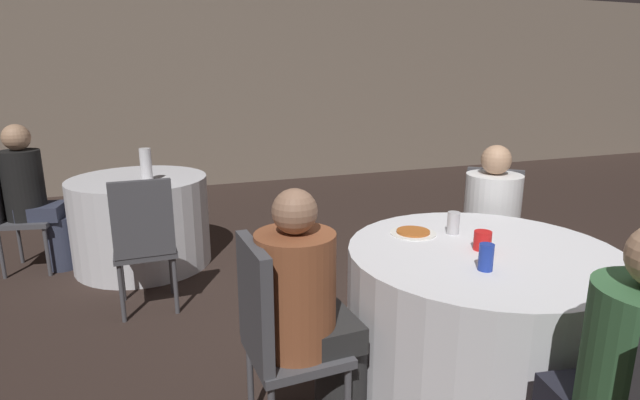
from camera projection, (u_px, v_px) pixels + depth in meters
name	position (u px, v px, depth m)	size (l,w,h in m)	color
ground_plane	(475.00, 364.00, 2.83)	(16.00, 16.00, 0.00)	#332621
wall_back	(258.00, 85.00, 7.15)	(16.00, 0.06, 2.80)	gray
table_near	(478.00, 319.00, 2.57)	(1.35, 1.35, 0.75)	silver
table_far	(141.00, 221.00, 4.22)	(1.12, 1.12, 0.75)	silver
chair_near_west	(274.00, 328.00, 2.12)	(0.42, 0.42, 0.95)	#47474C
chair_near_northeast	(491.00, 226.00, 3.51)	(0.56, 0.56, 0.95)	#47474C
chair_far_south	(144.00, 236.00, 3.29)	(0.41, 0.41, 0.95)	#47474C
chair_far_west	(13.00, 206.00, 4.02)	(0.47, 0.47, 0.95)	#47474C
person_floral_shirt	(310.00, 314.00, 2.17)	(0.51, 0.35, 1.15)	#282828
person_white_shirt	(490.00, 227.00, 3.36)	(0.50, 0.51, 1.14)	#33384C
person_black_shirt	(35.00, 199.00, 4.04)	(0.49, 0.35, 1.21)	#33384C
person_green_jacket	(621.00, 390.00, 1.62)	(0.39, 0.51, 1.19)	black
pizza_plate_near	(413.00, 232.00, 2.72)	(0.25, 0.25, 0.02)	white
soda_can_blue	(486.00, 257.00, 2.21)	(0.07, 0.07, 0.12)	#1E38A5
soda_can_silver	(453.00, 223.00, 2.70)	(0.07, 0.07, 0.12)	silver
cup_near	(482.00, 241.00, 2.46)	(0.09, 0.09, 0.10)	red
bottle_far	(146.00, 165.00, 3.95)	(0.09, 0.09, 0.27)	white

